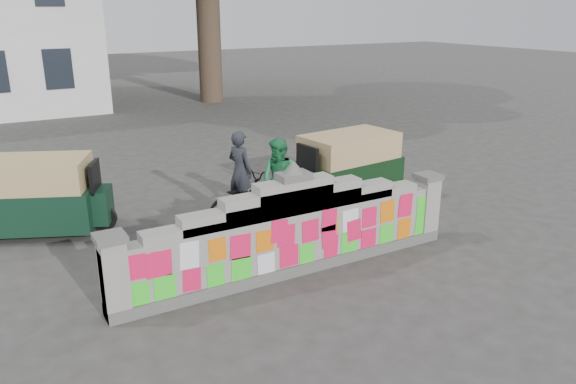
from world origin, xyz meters
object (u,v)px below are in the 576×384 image
object	(u,v)px
cyclist_rider	(241,182)
rickshaw_right	(346,166)
cyclist_bike	(241,198)
pedestrian	(280,181)
rickshaw_left	(36,195)

from	to	relation	value
cyclist_rider	rickshaw_right	distance (m)	2.79
cyclist_bike	rickshaw_right	bearing A→B (deg)	-109.54
cyclist_bike	rickshaw_right	world-z (taller)	rickshaw_right
cyclist_bike	pedestrian	bearing A→B (deg)	-142.91
pedestrian	rickshaw_right	distance (m)	2.15
cyclist_bike	rickshaw_left	size ratio (longest dim) A/B	0.67
cyclist_rider	rickshaw_right	bearing A→B (deg)	-109.54
cyclist_bike	rickshaw_right	size ratio (longest dim) A/B	0.66
pedestrian	cyclist_bike	bearing A→B (deg)	-150.47
rickshaw_left	rickshaw_right	world-z (taller)	rickshaw_right
cyclist_rider	rickshaw_left	bearing A→B (deg)	49.61
cyclist_bike	rickshaw_right	distance (m)	2.81
cyclist_rider	rickshaw_right	world-z (taller)	cyclist_rider
cyclist_bike	cyclist_rider	size ratio (longest dim) A/B	1.12
cyclist_bike	cyclist_rider	world-z (taller)	cyclist_rider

